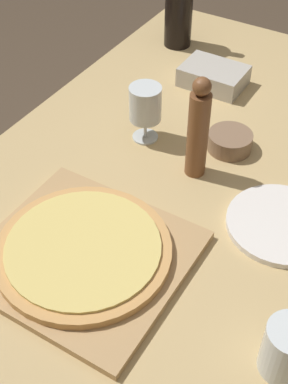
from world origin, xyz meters
The scene contains 11 objects.
ground_plane centered at (0.00, 0.00, 0.00)m, with size 12.00×12.00×0.00m, color #4C3D2D.
dining_table centered at (0.00, 0.00, 0.67)m, with size 0.96×1.69×0.75m.
cutting_board centered at (-0.06, -0.28, 0.75)m, with size 0.40×0.37×0.02m.
pizza centered at (-0.06, -0.28, 0.77)m, with size 0.35×0.35×0.02m.
wine_bottle centered at (-0.32, 0.60, 0.88)m, with size 0.09×0.09×0.33m.
pepper_mill centered at (0.01, 0.07, 0.87)m, with size 0.05×0.05×0.26m.
wine_glass centered at (-0.16, 0.12, 0.85)m, with size 0.08×0.08×0.15m.
small_bowl centered at (0.05, 0.19, 0.77)m, with size 0.11×0.11×0.05m.
drinking_tumbler centered at (0.37, -0.30, 0.80)m, with size 0.09×0.09×0.11m.
dinner_plate centered at (0.25, 0.01, 0.75)m, with size 0.24×0.24×0.01m.
food_container centered at (-0.12, 0.44, 0.77)m, with size 0.18×0.13×0.06m.
Camera 1 is at (0.40, -0.81, 1.59)m, focal length 50.00 mm.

